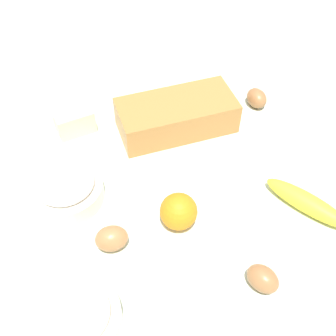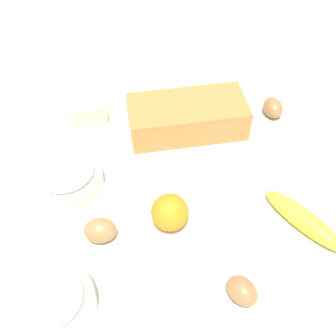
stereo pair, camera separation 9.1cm
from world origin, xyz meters
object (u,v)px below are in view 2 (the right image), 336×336
(banana, at_px, (304,220))
(egg_near_butter, at_px, (100,230))
(loaf_pan, at_px, (187,116))
(orange_fruit, at_px, (171,212))
(flour_bowl, at_px, (51,302))
(egg_beside_bowl, at_px, (242,291))
(egg_loose, at_px, (273,108))
(butter_block, at_px, (87,111))
(sugar_bowl, at_px, (66,176))

(banana, distance_m, egg_near_butter, 0.41)
(loaf_pan, height_order, orange_fruit, loaf_pan)
(flour_bowl, bearing_deg, egg_near_butter, 64.19)
(banana, bearing_deg, egg_beside_bowl, -134.98)
(loaf_pan, height_order, egg_loose, loaf_pan)
(flour_bowl, xyz_separation_m, egg_near_butter, (0.07, 0.15, -0.01))
(flour_bowl, distance_m, butter_block, 0.49)
(egg_near_butter, height_order, egg_beside_bowl, egg_near_butter)
(loaf_pan, height_order, butter_block, loaf_pan)
(egg_loose, bearing_deg, banana, -90.55)
(orange_fruit, bearing_deg, egg_near_butter, -167.91)
(flour_bowl, xyz_separation_m, orange_fruit, (0.21, 0.18, 0.00))
(orange_fruit, bearing_deg, sugar_bowl, 154.67)
(banana, relative_size, egg_near_butter, 2.96)
(flour_bowl, height_order, egg_beside_bowl, flour_bowl)
(flour_bowl, height_order, butter_block, flour_bowl)
(sugar_bowl, bearing_deg, banana, -13.78)
(loaf_pan, relative_size, egg_near_butter, 4.60)
(loaf_pan, distance_m, flour_bowl, 0.52)
(sugar_bowl, xyz_separation_m, butter_block, (0.02, 0.21, -0.00))
(loaf_pan, xyz_separation_m, egg_beside_bowl, (0.07, -0.44, -0.02))
(egg_beside_bowl, bearing_deg, butter_block, 123.50)
(egg_beside_bowl, bearing_deg, banana, 45.02)
(banana, bearing_deg, egg_loose, 89.45)
(egg_beside_bowl, bearing_deg, sugar_bowl, 141.94)
(banana, bearing_deg, loaf_pan, 126.64)
(sugar_bowl, distance_m, egg_beside_bowl, 0.43)
(flour_bowl, relative_size, egg_near_butter, 2.34)
(banana, distance_m, egg_loose, 0.34)
(banana, distance_m, orange_fruit, 0.27)
(loaf_pan, distance_m, banana, 0.36)
(banana, bearing_deg, orange_fruit, 176.78)
(banana, height_order, egg_beside_bowl, egg_beside_bowl)
(loaf_pan, distance_m, egg_loose, 0.23)
(orange_fruit, xyz_separation_m, egg_beside_bowl, (0.12, -0.16, -0.01))
(sugar_bowl, bearing_deg, egg_loose, 23.94)
(orange_fruit, distance_m, egg_near_butter, 0.14)
(loaf_pan, distance_m, egg_near_butter, 0.36)
(egg_near_butter, bearing_deg, egg_beside_bowl, -27.06)
(loaf_pan, distance_m, orange_fruit, 0.28)
(orange_fruit, relative_size, egg_near_butter, 1.18)
(banana, xyz_separation_m, egg_near_butter, (-0.41, -0.01, 0.01))
(butter_block, relative_size, egg_loose, 1.45)
(sugar_bowl, distance_m, banana, 0.50)
(banana, relative_size, egg_loose, 3.06)
(sugar_bowl, distance_m, egg_near_butter, 0.16)
(loaf_pan, xyz_separation_m, egg_near_butter, (-0.19, -0.31, -0.02))
(orange_fruit, bearing_deg, banana, -3.22)
(sugar_bowl, relative_size, banana, 0.82)
(orange_fruit, relative_size, egg_beside_bowl, 1.22)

